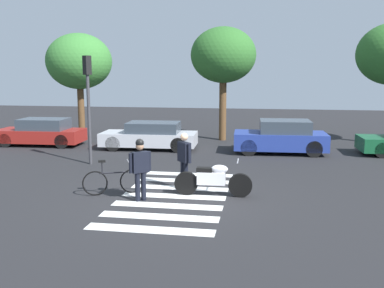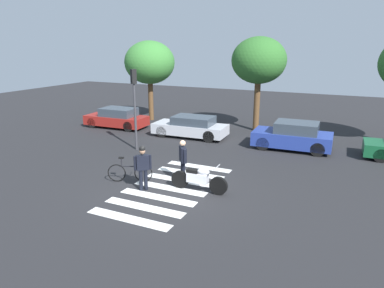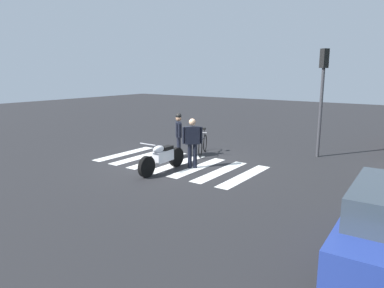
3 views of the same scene
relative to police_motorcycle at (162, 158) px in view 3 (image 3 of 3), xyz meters
name	(u,v)px [view 3 (image 3 of 3)]	position (x,y,z in m)	size (l,w,h in m)	color
ground_plane	(177,164)	(-1.09, -0.22, -0.47)	(60.00, 60.00, 0.00)	#232326
police_motorcycle	(162,158)	(0.00, 0.00, 0.00)	(2.22, 0.62, 1.06)	black
leaning_bicycle	(203,145)	(-2.84, -0.30, -0.08)	(1.64, 0.76, 1.02)	black
officer_on_foot	(192,140)	(-0.92, 0.56, 0.51)	(0.47, 0.55, 1.71)	black
officer_by_motorcycle	(179,132)	(-1.90, -0.78, 0.52)	(0.51, 0.47, 1.72)	black
crosswalk_stripes	(177,164)	(-1.09, -0.22, -0.47)	(2.97, 5.85, 0.01)	silver
traffic_light_pole	(323,85)	(-5.12, 3.56, 2.28)	(0.36, 0.33, 4.08)	#38383D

